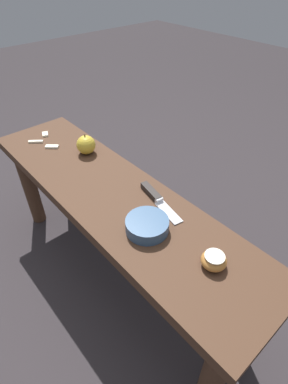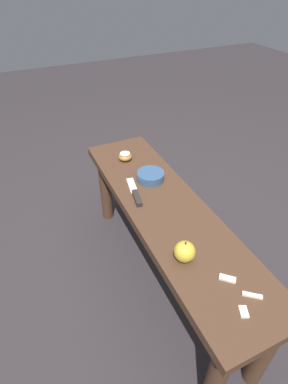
{
  "view_description": "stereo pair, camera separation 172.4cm",
  "coord_description": "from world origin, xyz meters",
  "px_view_note": "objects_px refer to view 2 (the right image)",
  "views": [
    {
      "loc": [
        -0.65,
        0.43,
        1.12
      ],
      "look_at": [
        -0.1,
        -0.06,
        0.5
      ],
      "focal_mm": 28.0,
      "sensor_mm": 36.0,
      "label": 1
    },
    {
      "loc": [
        0.81,
        -0.47,
        1.29
      ],
      "look_at": [
        -0.1,
        -0.06,
        0.5
      ],
      "focal_mm": 28.0,
      "sensor_mm": 36.0,
      "label": 2
    }
  ],
  "objects_px": {
    "wooden_bench": "(166,224)",
    "apple_whole": "(185,252)",
    "bowl": "(151,176)",
    "knife": "(136,195)",
    "apple_cut": "(125,157)"
  },
  "relations": [
    {
      "from": "knife",
      "to": "apple_cut",
      "type": "height_order",
      "value": "apple_cut"
    },
    {
      "from": "apple_whole",
      "to": "bowl",
      "type": "relative_size",
      "value": 0.66
    },
    {
      "from": "wooden_bench",
      "to": "apple_whole",
      "type": "xyz_separation_m",
      "value": [
        0.26,
        -0.07,
        0.13
      ]
    },
    {
      "from": "knife",
      "to": "apple_cut",
      "type": "relative_size",
      "value": 3.13
    },
    {
      "from": "apple_whole",
      "to": "bowl",
      "type": "xyz_separation_m",
      "value": [
        -0.47,
        0.1,
        -0.02
      ]
    },
    {
      "from": "bowl",
      "to": "apple_cut",
      "type": "bearing_deg",
      "value": -167.77
    },
    {
      "from": "knife",
      "to": "apple_whole",
      "type": "height_order",
      "value": "apple_whole"
    },
    {
      "from": "wooden_bench",
      "to": "apple_whole",
      "type": "height_order",
      "value": "apple_whole"
    },
    {
      "from": "apple_cut",
      "to": "bowl",
      "type": "xyz_separation_m",
      "value": [
        0.21,
        0.04,
        -0.0
      ]
    },
    {
      "from": "knife",
      "to": "bowl",
      "type": "bearing_deg",
      "value": -41.85
    },
    {
      "from": "bowl",
      "to": "knife",
      "type": "bearing_deg",
      "value": -52.64
    },
    {
      "from": "apple_whole",
      "to": "bowl",
      "type": "height_order",
      "value": "apple_whole"
    },
    {
      "from": "apple_whole",
      "to": "bowl",
      "type": "distance_m",
      "value": 0.48
    },
    {
      "from": "wooden_bench",
      "to": "knife",
      "type": "xyz_separation_m",
      "value": [
        -0.12,
        -0.09,
        0.1
      ]
    },
    {
      "from": "apple_whole",
      "to": "bowl",
      "type": "bearing_deg",
      "value": 168.19
    }
  ]
}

